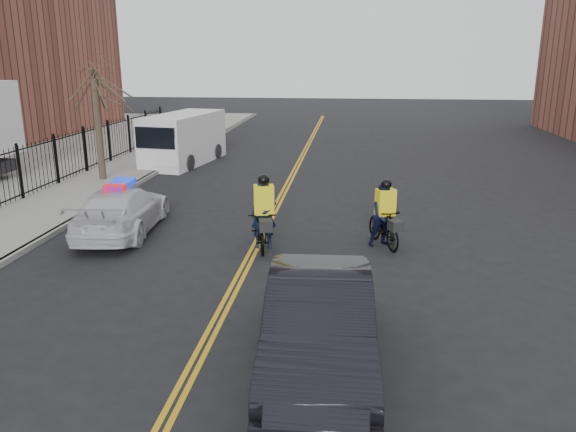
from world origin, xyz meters
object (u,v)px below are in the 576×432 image
Objects in this scene: dark_sedan at (319,324)px; cargo_van at (182,140)px; police_cruiser at (122,210)px; cyclist_near at (264,223)px; cyclist_far at (385,220)px.

cargo_van reaches higher than dark_sedan.
dark_sedan is at bearing 127.06° from police_cruiser.
cyclist_near is at bearing -55.09° from cargo_van.
cyclist_near is (-1.82, 5.95, -0.10)m from dark_sedan.
dark_sedan is at bearing -85.14° from cyclist_near.
cyclist_far is (1.39, 6.44, -0.07)m from dark_sedan.
police_cruiser is 0.82× the size of cargo_van.
cargo_van reaches higher than cyclist_near.
cyclist_near is (4.32, -0.87, 0.01)m from police_cruiser.
dark_sedan is at bearing -124.62° from cyclist_far.
cargo_van reaches higher than police_cruiser.
cyclist_far is at bearing 75.24° from dark_sedan.
cargo_van reaches higher than cyclist_far.
cargo_van is at bearing 105.94° from cyclist_far.
cyclist_far is at bearing -42.73° from cargo_van.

